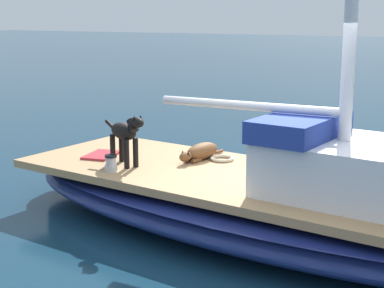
% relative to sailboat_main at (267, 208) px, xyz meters
% --- Properties ---
extents(ground_plane, '(120.00, 120.00, 0.00)m').
position_rel_sailboat_main_xyz_m(ground_plane, '(0.00, 0.00, -0.34)').
color(ground_plane, '#143347').
extents(sailboat_main, '(3.52, 7.52, 0.66)m').
position_rel_sailboat_main_xyz_m(sailboat_main, '(0.00, 0.00, 0.00)').
color(sailboat_main, navy).
rests_on(sailboat_main, ground).
extents(cabin_house, '(1.70, 2.40, 0.84)m').
position_rel_sailboat_main_xyz_m(cabin_house, '(0.17, 1.10, 0.67)').
color(cabin_house, silver).
rests_on(cabin_house, sailboat_main).
extents(dog_brown, '(0.95, 0.37, 0.22)m').
position_rel_sailboat_main_xyz_m(dog_brown, '(-0.61, -1.17, 0.43)').
color(dog_brown, brown).
rests_on(dog_brown, sailboat_main).
extents(dog_black, '(0.51, 0.87, 0.70)m').
position_rel_sailboat_main_xyz_m(dog_black, '(0.12, -1.90, 0.75)').
color(dog_black, black).
rests_on(dog_black, sailboat_main).
extents(deck_winch, '(0.16, 0.16, 0.21)m').
position_rel_sailboat_main_xyz_m(deck_winch, '(0.45, -1.91, 0.42)').
color(deck_winch, '#B7B7BC').
rests_on(deck_winch, sailboat_main).
extents(coiled_rope, '(0.32, 0.32, 0.04)m').
position_rel_sailboat_main_xyz_m(coiled_rope, '(-0.70, -0.90, 0.35)').
color(coiled_rope, beige).
rests_on(coiled_rope, sailboat_main).
extents(deck_towel, '(0.61, 0.44, 0.03)m').
position_rel_sailboat_main_xyz_m(deck_towel, '(-0.17, -2.49, 0.34)').
color(deck_towel, '#C6333D').
rests_on(deck_towel, sailboat_main).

